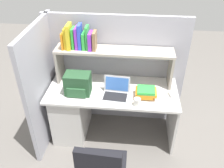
{
  "coord_description": "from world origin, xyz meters",
  "views": [
    {
      "loc": [
        0.24,
        -2.43,
        2.47
      ],
      "look_at": [
        0.0,
        -0.05,
        0.85
      ],
      "focal_mm": 38.92,
      "sensor_mm": 36.0,
      "label": 1
    }
  ],
  "objects_px": {
    "laptop": "(116,92)",
    "backpack": "(78,84)",
    "computer_mouse": "(172,95)",
    "paper_cup": "(137,102)"
  },
  "relations": [
    {
      "from": "laptop",
      "to": "backpack",
      "type": "bearing_deg",
      "value": 178.94
    },
    {
      "from": "computer_mouse",
      "to": "paper_cup",
      "type": "distance_m",
      "value": 0.47
    },
    {
      "from": "backpack",
      "to": "paper_cup",
      "type": "distance_m",
      "value": 0.73
    },
    {
      "from": "backpack",
      "to": "computer_mouse",
      "type": "distance_m",
      "value": 1.12
    },
    {
      "from": "laptop",
      "to": "backpack",
      "type": "xyz_separation_m",
      "value": [
        -0.45,
        0.01,
        0.08
      ]
    },
    {
      "from": "backpack",
      "to": "paper_cup",
      "type": "xyz_separation_m",
      "value": [
        0.71,
        -0.17,
        -0.08
      ]
    },
    {
      "from": "laptop",
      "to": "paper_cup",
      "type": "xyz_separation_m",
      "value": [
        0.25,
        -0.16,
        -0.0
      ]
    },
    {
      "from": "backpack",
      "to": "computer_mouse",
      "type": "xyz_separation_m",
      "value": [
        1.12,
        0.06,
        -0.11
      ]
    },
    {
      "from": "laptop",
      "to": "paper_cup",
      "type": "distance_m",
      "value": 0.3
    },
    {
      "from": "computer_mouse",
      "to": "backpack",
      "type": "bearing_deg",
      "value": 164.64
    }
  ]
}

